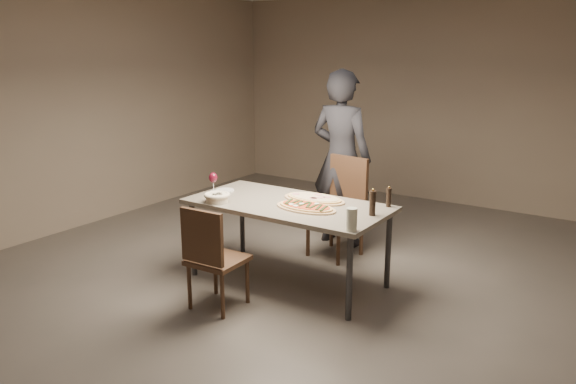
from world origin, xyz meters
The scene contains 14 objects.
room centered at (0.00, 0.00, 1.40)m, with size 7.00×7.00×7.00m.
dining_table centered at (0.00, 0.00, 0.69)m, with size 1.80×0.90×0.75m.
zucchini_pizza centered at (0.23, -0.07, 0.77)m, with size 0.56×0.31×0.05m.
ham_pizza centered at (0.15, 0.21, 0.77)m, with size 0.60×0.33×0.04m.
bread_basket centered at (-0.54, -0.33, 0.80)m, with size 0.23×0.23×0.08m.
oil_dish centered at (0.20, -0.01, 0.76)m, with size 0.12×0.12×0.01m.
pepper_mill_left centered at (0.79, 0.07, 0.86)m, with size 0.06×0.06×0.23m.
pepper_mill_right centered at (0.80, 0.38, 0.84)m, with size 0.05×0.05×0.19m.
carafe centered at (0.83, -0.38, 0.84)m, with size 0.08×0.08×0.18m.
wine_glass centered at (-0.83, -0.05, 0.88)m, with size 0.08×0.08×0.18m.
side_plate centered at (-0.75, 0.02, 0.76)m, with size 0.18×0.18×0.01m.
chair_near centered at (-0.19, -0.83, 0.49)m, with size 0.43×0.43×0.88m.
chair_far centered at (0.05, 0.91, 0.57)m, with size 0.55×0.55×1.01m.
diner centered at (-0.12, 1.21, 0.94)m, with size 0.69×0.45×1.89m, color black.
Camera 1 is at (2.67, -4.02, 2.10)m, focal length 35.00 mm.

